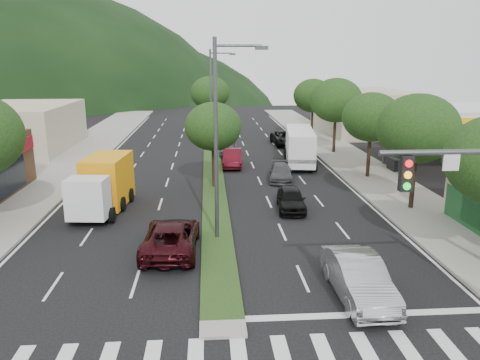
{
  "coord_description": "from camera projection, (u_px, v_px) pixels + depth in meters",
  "views": [
    {
      "loc": [
        -0.41,
        -14.63,
        8.95
      ],
      "look_at": [
        1.5,
        12.57,
        1.93
      ],
      "focal_mm": 35.0,
      "sensor_mm": 36.0,
      "label": 1
    }
  ],
  "objects": [
    {
      "name": "tree_med_near",
      "position": [
        213.0,
        127.0,
        32.68
      ],
      "size": [
        4.0,
        4.0,
        6.02
      ],
      "color": "black",
      "rests_on": "median"
    },
    {
      "name": "tree_r_d",
      "position": [
        336.0,
        100.0,
        44.9
      ],
      "size": [
        5.0,
        5.0,
        7.17
      ],
      "color": "black",
      "rests_on": "sidewalk_right"
    },
    {
      "name": "suv_maroon",
      "position": [
        171.0,
        237.0,
        22.34
      ],
      "size": [
        2.71,
        5.52,
        1.51
      ],
      "primitive_type": "imported",
      "rotation": [
        0.0,
        0.0,
        3.1
      ],
      "color": "black",
      "rests_on": "ground"
    },
    {
      "name": "car_queue_b",
      "position": [
        281.0,
        172.0,
        35.75
      ],
      "size": [
        2.24,
        4.36,
        1.21
      ],
      "primitive_type": "imported",
      "rotation": [
        0.0,
        0.0,
        -0.14
      ],
      "color": "#434347",
      "rests_on": "ground"
    },
    {
      "name": "tree_r_e",
      "position": [
        313.0,
        96.0,
        54.63
      ],
      "size": [
        4.6,
        4.6,
        6.71
      ],
      "color": "black",
      "rests_on": "sidewalk_right"
    },
    {
      "name": "car_queue_a",
      "position": [
        291.0,
        199.0,
        28.63
      ],
      "size": [
        1.98,
        4.18,
        1.38
      ],
      "primitive_type": "imported",
      "rotation": [
        0.0,
        0.0,
        -0.09
      ],
      "color": "black",
      "rests_on": "ground"
    },
    {
      "name": "streetlight_near",
      "position": [
        220.0,
        131.0,
        22.75
      ],
      "size": [
        2.6,
        0.25,
        10.0
      ],
      "color": "#47494C",
      "rests_on": "ground"
    },
    {
      "name": "bldg_left_far",
      "position": [
        24.0,
        128.0,
        47.38
      ],
      "size": [
        9.0,
        14.0,
        4.6
      ],
      "primitive_type": "cube",
      "color": "#B3AB8E",
      "rests_on": "ground"
    },
    {
      "name": "car_queue_e",
      "position": [
        228.0,
        148.0,
        45.15
      ],
      "size": [
        1.95,
        4.15,
        1.37
      ],
      "primitive_type": "imported",
      "rotation": [
        0.0,
        0.0,
        -0.08
      ],
      "color": "#444449",
      "rests_on": "ground"
    },
    {
      "name": "ground",
      "position": [
        222.0,
        323.0,
        16.4
      ],
      "size": [
        160.0,
        160.0,
        0.0
      ],
      "primitive_type": "plane",
      "color": "black",
      "rests_on": "ground"
    },
    {
      "name": "tree_med_far",
      "position": [
        210.0,
        93.0,
        57.65
      ],
      "size": [
        4.8,
        4.8,
        6.94
      ],
      "color": "black",
      "rests_on": "median"
    },
    {
      "name": "tree_r_c",
      "position": [
        371.0,
        117.0,
        35.35
      ],
      "size": [
        4.4,
        4.4,
        6.48
      ],
      "color": "black",
      "rests_on": "sidewalk_right"
    },
    {
      "name": "gas_canopy",
      "position": [
        447.0,
        115.0,
        37.78
      ],
      "size": [
        12.2,
        8.2,
        5.25
      ],
      "color": "silver",
      "rests_on": "ground"
    },
    {
      "name": "crosswalk",
      "position": [
        225.0,
        358.0,
        14.46
      ],
      "size": [
        19.0,
        2.2,
        0.01
      ],
      "primitive_type": "cube",
      "color": "silver",
      "rests_on": "ground"
    },
    {
      "name": "tree_r_b",
      "position": [
        418.0,
        128.0,
        27.55
      ],
      "size": [
        4.8,
        4.8,
        6.94
      ],
      "color": "black",
      "rests_on": "sidewalk_right"
    },
    {
      "name": "sidewalk_right",
      "position": [
        354.0,
        163.0,
        41.38
      ],
      "size": [
        5.0,
        90.0,
        0.15
      ],
      "primitive_type": "cube",
      "color": "gray",
      "rests_on": "ground"
    },
    {
      "name": "streetlight_mid",
      "position": [
        213.0,
        95.0,
        46.9
      ],
      "size": [
        2.6,
        0.25,
        10.0
      ],
      "color": "#47494C",
      "rests_on": "ground"
    },
    {
      "name": "sedan_silver",
      "position": [
        359.0,
        278.0,
        17.99
      ],
      "size": [
        1.85,
        5.02,
        1.64
      ],
      "primitive_type": "imported",
      "rotation": [
        0.0,
        0.0,
        0.02
      ],
      "color": "#A1A4A9",
      "rests_on": "ground"
    },
    {
      "name": "car_queue_d",
      "position": [
        285.0,
        138.0,
        50.4
      ],
      "size": [
        2.79,
        5.55,
        1.51
      ],
      "primitive_type": "imported",
      "rotation": [
        0.0,
        0.0,
        0.05
      ],
      "color": "black",
      "rests_on": "ground"
    },
    {
      "name": "box_truck",
      "position": [
        104.0,
        186.0,
        28.5
      ],
      "size": [
        3.05,
        6.68,
        3.2
      ],
      "rotation": [
        0.0,
        0.0,
        3.04
      ],
      "color": "silver",
      "rests_on": "ground"
    },
    {
      "name": "motorhome",
      "position": [
        300.0,
        146.0,
        41.0
      ],
      "size": [
        3.45,
        8.21,
        3.06
      ],
      "rotation": [
        0.0,
        0.0,
        -0.14
      ],
      "color": "white",
      "rests_on": "ground"
    },
    {
      "name": "car_queue_c",
      "position": [
        232.0,
        158.0,
        40.31
      ],
      "size": [
        1.84,
        4.64,
        1.5
      ],
      "primitive_type": "imported",
      "rotation": [
        0.0,
        0.0,
        -0.06
      ],
      "color": "#510D17",
      "rests_on": "ground"
    },
    {
      "name": "bldg_right_far",
      "position": [
        363.0,
        111.0,
        59.58
      ],
      "size": [
        10.0,
        16.0,
        5.2
      ],
      "primitive_type": "cube",
      "color": "#B3AB8E",
      "rests_on": "ground"
    },
    {
      "name": "median",
      "position": [
        212.0,
        159.0,
        43.43
      ],
      "size": [
        1.6,
        56.0,
        0.12
      ],
      "primitive_type": "cube",
      "color": "#1D3413",
      "rests_on": "ground"
    },
    {
      "name": "sidewalk_left",
      "position": [
        59.0,
        168.0,
        39.64
      ],
      "size": [
        6.0,
        90.0,
        0.15
      ],
      "primitive_type": "cube",
      "color": "gray",
      "rests_on": "ground"
    }
  ]
}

